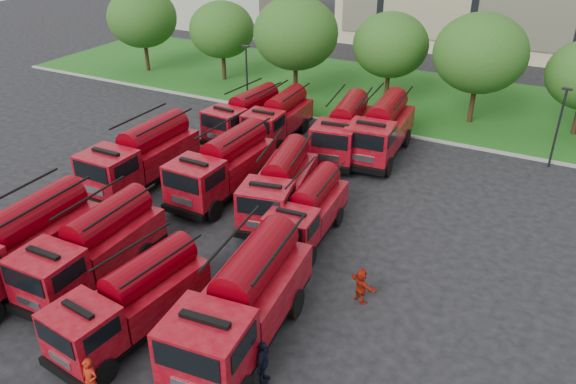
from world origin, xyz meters
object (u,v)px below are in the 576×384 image
object	(u,v)px
firefighter_5	(360,301)
fire_truck_10	(344,129)
fire_truck_7	(308,211)
firefighter_3	(191,354)
fire_truck_11	(381,129)
firefighter_4	(130,194)
fire_truck_9	(279,117)
firefighter_2	(264,381)
fire_truck_2	(132,300)
fire_truck_6	(280,185)
fire_truck_0	(18,245)
fire_truck_5	(223,165)
fire_truck_1	(93,248)
fire_truck_4	(142,156)
fire_truck_8	(245,115)
fire_truck_3	(243,302)

from	to	relation	value
firefighter_5	fire_truck_10	bearing A→B (deg)	-36.22
fire_truck_7	firefighter_3	xyz separation A→B (m)	(-0.31, -9.36, -1.46)
fire_truck_11	firefighter_4	distance (m)	16.06
fire_truck_9	firefighter_2	xyz separation A→B (m)	(9.98, -19.62, -1.57)
fire_truck_2	fire_truck_6	xyz separation A→B (m)	(0.61, 10.78, 0.11)
fire_truck_2	firefighter_5	xyz separation A→B (m)	(7.13, 5.80, -1.54)
fire_truck_9	firefighter_5	distance (m)	18.05
fire_truck_0	fire_truck_5	bearing A→B (deg)	71.25
fire_truck_1	fire_truck_0	bearing A→B (deg)	-152.49
fire_truck_11	firefighter_2	world-z (taller)	fire_truck_11
fire_truck_0	firefighter_4	size ratio (longest dim) A/B	4.27
fire_truck_2	firefighter_5	distance (m)	9.32
fire_truck_10	fire_truck_5	bearing A→B (deg)	-123.55
fire_truck_2	fire_truck_4	world-z (taller)	fire_truck_4
fire_truck_2	firefighter_4	xyz separation A→B (m)	(-7.92, 8.55, -1.54)
fire_truck_2	fire_truck_8	distance (m)	20.02
fire_truck_0	fire_truck_11	xyz separation A→B (m)	(9.43, 20.03, -0.01)
fire_truck_9	fire_truck_10	distance (m)	4.95
fire_truck_1	fire_truck_5	size ratio (longest dim) A/B	0.95
fire_truck_0	fire_truck_9	world-z (taller)	fire_truck_0
fire_truck_3	firefighter_5	world-z (taller)	fire_truck_3
fire_truck_5	fire_truck_11	distance (m)	10.96
fire_truck_9	fire_truck_10	world-z (taller)	fire_truck_10
firefighter_5	fire_truck_9	bearing A→B (deg)	-22.18
firefighter_5	fire_truck_4	bearing A→B (deg)	12.94
fire_truck_9	firefighter_3	world-z (taller)	fire_truck_9
fire_truck_9	fire_truck_1	bearing A→B (deg)	-90.30
fire_truck_4	firefighter_4	size ratio (longest dim) A/B	4.23
fire_truck_2	firefighter_3	size ratio (longest dim) A/B	3.86
fire_truck_6	fire_truck_2	bearing A→B (deg)	-104.72
fire_truck_11	firefighter_3	distance (m)	20.47
fire_truck_3	fire_truck_1	bearing A→B (deg)	172.31
fire_truck_1	fire_truck_10	bearing A→B (deg)	74.84
fire_truck_0	fire_truck_1	bearing A→B (deg)	26.95
fire_truck_1	fire_truck_6	world-z (taller)	fire_truck_1
fire_truck_5	fire_truck_9	bearing A→B (deg)	98.39
fire_truck_3	fire_truck_7	distance (m)	7.84
fire_truck_7	firefighter_4	world-z (taller)	fire_truck_7
fire_truck_3	fire_truck_4	size ratio (longest dim) A/B	1.05
fire_truck_0	fire_truck_8	distance (m)	18.62
fire_truck_0	firefighter_3	distance (m)	9.43
fire_truck_1	firefighter_5	distance (m)	11.73
fire_truck_9	fire_truck_11	xyz separation A→B (m)	(7.11, 0.65, 0.23)
fire_truck_10	fire_truck_7	bearing A→B (deg)	-85.52
fire_truck_5	fire_truck_7	xyz separation A→B (m)	(6.18, -1.89, -0.28)
fire_truck_4	firefighter_3	distance (m)	14.76
fire_truck_0	fire_truck_8	size ratio (longest dim) A/B	1.12
fire_truck_11	fire_truck_8	bearing A→B (deg)	-175.27
fire_truck_0	fire_truck_4	xyz separation A→B (m)	(-1.42, 9.69, -0.01)
fire_truck_9	firefighter_5	xyz separation A→B (m)	(11.41, -13.90, -1.57)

